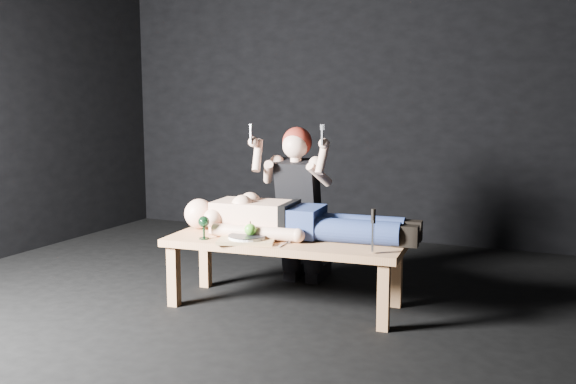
% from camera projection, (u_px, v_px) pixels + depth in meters
% --- Properties ---
extents(ground, '(5.00, 5.00, 0.00)m').
position_uv_depth(ground, '(235.00, 312.00, 3.99)').
color(ground, black).
rests_on(ground, ground).
extents(back_wall, '(5.00, 0.00, 5.00)m').
position_uv_depth(back_wall, '(355.00, 85.00, 6.05)').
color(back_wall, black).
rests_on(back_wall, ground).
extents(table, '(1.57, 0.69, 0.45)m').
position_uv_depth(table, '(285.00, 273.00, 4.07)').
color(table, '#B18054').
rests_on(table, ground).
extents(lying_man, '(1.58, 0.59, 0.27)m').
position_uv_depth(lying_man, '(297.00, 216.00, 4.11)').
color(lying_man, beige).
rests_on(lying_man, table).
extents(kneeling_woman, '(0.66, 0.73, 1.19)m').
position_uv_depth(kneeling_woman, '(301.00, 203.00, 4.57)').
color(kneeling_woman, black).
rests_on(kneeling_woman, ground).
extents(serving_tray, '(0.41, 0.35, 0.02)m').
position_uv_depth(serving_tray, '(247.00, 240.00, 3.96)').
color(serving_tray, tan).
rests_on(serving_tray, table).
extents(plate, '(0.30, 0.30, 0.02)m').
position_uv_depth(plate, '(247.00, 237.00, 3.96)').
color(plate, white).
rests_on(plate, serving_tray).
extents(apple, '(0.08, 0.08, 0.08)m').
position_uv_depth(apple, '(250.00, 230.00, 3.95)').
color(apple, green).
rests_on(apple, plate).
extents(goblet, '(0.08, 0.08, 0.15)m').
position_uv_depth(goblet, '(204.00, 228.00, 4.03)').
color(goblet, black).
rests_on(goblet, table).
extents(fork_flat, '(0.04, 0.16, 0.01)m').
position_uv_depth(fork_flat, '(229.00, 241.00, 3.97)').
color(fork_flat, '#B2B2B7').
rests_on(fork_flat, table).
extents(knife_flat, '(0.02, 0.16, 0.01)m').
position_uv_depth(knife_flat, '(284.00, 244.00, 3.87)').
color(knife_flat, '#B2B2B7').
rests_on(knife_flat, table).
extents(spoon_flat, '(0.13, 0.12, 0.01)m').
position_uv_depth(spoon_flat, '(285.00, 241.00, 3.97)').
color(spoon_flat, '#B2B2B7').
rests_on(spoon_flat, table).
extents(carving_knife, '(0.04, 0.04, 0.26)m').
position_uv_depth(carving_knife, '(373.00, 231.00, 3.63)').
color(carving_knife, '#B2B2B7').
rests_on(carving_knife, table).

